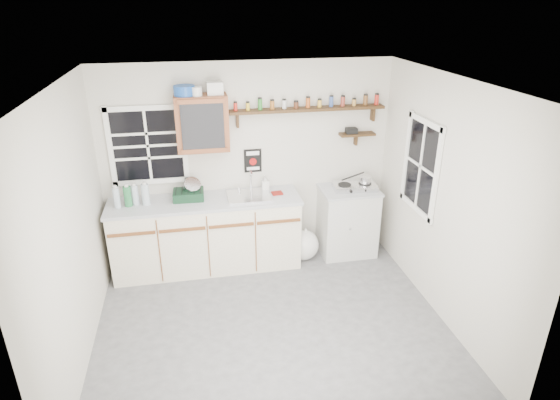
{
  "coord_description": "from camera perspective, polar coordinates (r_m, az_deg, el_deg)",
  "views": [
    {
      "loc": [
        -0.69,
        -3.94,
        3.17
      ],
      "look_at": [
        0.19,
        0.55,
        1.17
      ],
      "focal_mm": 30.0,
      "sensor_mm": 36.0,
      "label": 1
    }
  ],
  "objects": [
    {
      "name": "room",
      "position": [
        4.44,
        -1.09,
        -2.09
      ],
      "size": [
        3.64,
        3.24,
        2.54
      ],
      "color": "#4D4D4F",
      "rests_on": "ground"
    },
    {
      "name": "main_cabinet",
      "position": [
        5.9,
        -8.88,
        -4.07
      ],
      "size": [
        2.31,
        0.63,
        0.92
      ],
      "color": "beige",
      "rests_on": "floor"
    },
    {
      "name": "right_cabinet",
      "position": [
        6.23,
        8.19,
        -2.51
      ],
      "size": [
        0.73,
        0.57,
        0.91
      ],
      "color": "beige",
      "rests_on": "floor"
    },
    {
      "name": "sink",
      "position": [
        5.74,
        -3.82,
        0.54
      ],
      "size": [
        0.52,
        0.44,
        0.29
      ],
      "color": "silver",
      "rests_on": "main_cabinet"
    },
    {
      "name": "upper_cabinet",
      "position": [
        5.55,
        -9.47,
        9.22
      ],
      "size": [
        0.6,
        0.32,
        0.65
      ],
      "color": "brown",
      "rests_on": "wall_back"
    },
    {
      "name": "upper_cabinet_clutter",
      "position": [
        5.47,
        -10.21,
        13.08
      ],
      "size": [
        0.55,
        0.24,
        0.14
      ],
      "color": "#17459A",
      "rests_on": "upper_cabinet"
    },
    {
      "name": "spice_shelf",
      "position": [
        5.77,
        3.55,
        11.13
      ],
      "size": [
        1.91,
        0.18,
        0.35
      ],
      "color": "black",
      "rests_on": "wall_back"
    },
    {
      "name": "secondary_shelf",
      "position": [
        6.05,
        9.16,
        7.99
      ],
      "size": [
        0.45,
        0.16,
        0.24
      ],
      "color": "black",
      "rests_on": "wall_back"
    },
    {
      "name": "warning_sign",
      "position": [
        5.89,
        -3.33,
        4.8
      ],
      "size": [
        0.22,
        0.02,
        0.3
      ],
      "color": "black",
      "rests_on": "wall_back"
    },
    {
      "name": "window_back",
      "position": [
        5.78,
        -15.82,
        6.39
      ],
      "size": [
        0.93,
        0.03,
        0.98
      ],
      "color": "black",
      "rests_on": "wall_back"
    },
    {
      "name": "window_right",
      "position": [
        5.41,
        16.82,
        3.97
      ],
      "size": [
        0.03,
        0.78,
        1.08
      ],
      "color": "black",
      "rests_on": "wall_back"
    },
    {
      "name": "water_bottles",
      "position": [
        5.7,
        -17.56,
        0.54
      ],
      "size": [
        0.41,
        0.13,
        0.29
      ],
      "color": "#ABBCC8",
      "rests_on": "main_cabinet"
    },
    {
      "name": "dish_rack",
      "position": [
        5.73,
        -10.97,
        0.94
      ],
      "size": [
        0.37,
        0.29,
        0.27
      ],
      "rotation": [
        0.0,
        0.0,
        -0.04
      ],
      "color": "black",
      "rests_on": "main_cabinet"
    },
    {
      "name": "soap_bottle",
      "position": [
        5.88,
        -1.81,
        2.1
      ],
      "size": [
        0.09,
        0.09,
        0.2
      ],
      "primitive_type": "imported",
      "rotation": [
        0.0,
        0.0,
        0.02
      ],
      "color": "silver",
      "rests_on": "main_cabinet"
    },
    {
      "name": "rag",
      "position": [
        5.8,
        -0.35,
        0.84
      ],
      "size": [
        0.14,
        0.12,
        0.02
      ],
      "primitive_type": "cube",
      "rotation": [
        0.0,
        0.0,
        0.09
      ],
      "color": "maroon",
      "rests_on": "main_cabinet"
    },
    {
      "name": "hotplate",
      "position": [
        6.04,
        9.08,
        1.64
      ],
      "size": [
        0.57,
        0.34,
        0.08
      ],
      "rotation": [
        0.0,
        0.0,
        -0.09
      ],
      "color": "silver",
      "rests_on": "right_cabinet"
    },
    {
      "name": "saucepan",
      "position": [
        6.06,
        10.27,
        2.43
      ],
      "size": [
        0.35,
        0.2,
        0.15
      ],
      "rotation": [
        0.0,
        0.0,
        -0.38
      ],
      "color": "silver",
      "rests_on": "hotplate"
    },
    {
      "name": "trash_bag",
      "position": [
        6.13,
        2.94,
        -5.47
      ],
      "size": [
        0.4,
        0.37,
        0.46
      ],
      "color": "white",
      "rests_on": "floor"
    }
  ]
}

